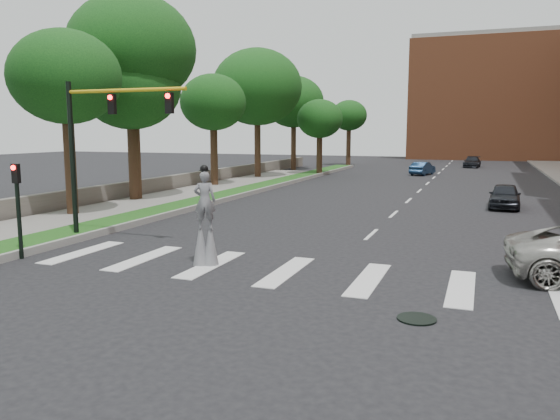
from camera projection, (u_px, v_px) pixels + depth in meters
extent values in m
plane|color=black|center=(317.00, 284.00, 15.44)|extent=(160.00, 160.00, 0.00)
cube|color=#194A15|center=(241.00, 192.00, 37.94)|extent=(2.00, 60.00, 0.25)
cube|color=gray|center=(254.00, 192.00, 37.58)|extent=(0.20, 60.00, 0.28)
cube|color=slate|center=(114.00, 209.00, 29.71)|extent=(4.00, 60.00, 0.18)
cube|color=#5F5951|center=(186.00, 181.00, 41.64)|extent=(0.50, 56.00, 1.10)
cylinder|color=black|center=(417.00, 319.00, 12.54)|extent=(0.90, 0.90, 0.04)
cube|color=#97502F|center=(499.00, 100.00, 84.39)|extent=(26.00, 14.00, 18.00)
cylinder|color=black|center=(73.00, 162.00, 21.58)|extent=(0.20, 0.20, 6.20)
cylinder|color=gold|center=(125.00, 90.00, 20.29)|extent=(5.20, 0.14, 0.14)
cube|color=black|center=(112.00, 104.00, 20.57)|extent=(0.28, 0.18, 0.75)
cylinder|color=#FF0C0C|center=(110.00, 97.00, 20.44)|extent=(0.18, 0.06, 0.18)
cube|color=black|center=(169.00, 103.00, 19.71)|extent=(0.28, 0.18, 0.75)
cylinder|color=#FF0C0C|center=(168.00, 96.00, 19.58)|extent=(0.18, 0.06, 0.18)
cylinder|color=black|center=(19.00, 215.00, 18.32)|extent=(0.14, 0.14, 3.00)
cube|color=black|center=(16.00, 174.00, 18.12)|extent=(0.25, 0.16, 0.65)
cylinder|color=#FF0C0C|center=(13.00, 168.00, 18.00)|extent=(0.16, 0.05, 0.16)
cylinder|color=#342114|center=(211.00, 247.00, 17.56)|extent=(0.07, 0.07, 1.16)
cylinder|color=#342114|center=(201.00, 247.00, 17.57)|extent=(0.07, 0.07, 1.16)
cone|color=slate|center=(211.00, 243.00, 17.54)|extent=(0.52, 0.52, 1.45)
cone|color=slate|center=(201.00, 243.00, 17.55)|extent=(0.52, 0.52, 1.45)
imported|color=slate|center=(205.00, 200.00, 17.35)|extent=(0.80, 0.65, 1.90)
sphere|color=black|center=(204.00, 169.00, 17.20)|extent=(0.26, 0.26, 0.26)
cylinder|color=black|center=(204.00, 170.00, 17.21)|extent=(0.34, 0.34, 0.02)
cube|color=yellow|center=(205.00, 184.00, 17.41)|extent=(0.22, 0.05, 0.10)
imported|color=black|center=(505.00, 196.00, 30.66)|extent=(1.80, 4.10, 1.38)
imported|color=#162E4E|center=(423.00, 168.00, 53.79)|extent=(2.26, 4.10, 1.28)
imported|color=black|center=(472.00, 162.00, 65.04)|extent=(2.08, 4.55, 1.29)
cylinder|color=#342114|center=(70.00, 162.00, 27.15)|extent=(0.56, 0.56, 5.56)
ellipsoid|color=#103813|center=(65.00, 77.00, 26.56)|extent=(5.39, 5.39, 4.58)
cylinder|color=#342114|center=(135.00, 142.00, 33.21)|extent=(0.56, 0.56, 7.23)
ellipsoid|color=#103813|center=(132.00, 49.00, 32.42)|extent=(7.60, 7.60, 6.46)
cylinder|color=#342114|center=(214.00, 153.00, 41.96)|extent=(0.56, 0.56, 5.21)
ellipsoid|color=#103813|center=(213.00, 102.00, 41.41)|extent=(5.03, 5.03, 4.27)
cylinder|color=#342114|center=(258.00, 144.00, 49.43)|extent=(0.56, 0.56, 6.19)
ellipsoid|color=#103813|center=(257.00, 87.00, 48.70)|extent=(8.01, 8.01, 6.81)
cylinder|color=#342114|center=(294.00, 144.00, 60.47)|extent=(0.56, 0.56, 5.82)
ellipsoid|color=#103813|center=(294.00, 102.00, 59.82)|extent=(6.62, 6.62, 5.63)
cylinder|color=#342114|center=(319.00, 153.00, 52.82)|extent=(0.56, 0.56, 4.38)
ellipsoid|color=#103813|center=(320.00, 119.00, 52.35)|extent=(4.37, 4.37, 3.72)
cylinder|color=#342114|center=(348.00, 145.00, 68.49)|extent=(0.56, 0.56, 5.12)
ellipsoid|color=#103813|center=(349.00, 115.00, 67.96)|extent=(4.46, 4.46, 3.79)
cylinder|color=#342114|center=(133.00, 157.00, 33.02)|extent=(0.56, 0.56, 5.43)
ellipsoid|color=#103813|center=(130.00, 86.00, 32.41)|extent=(6.01, 6.01, 5.11)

